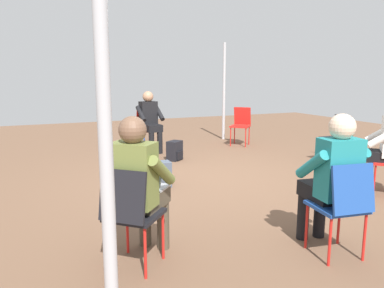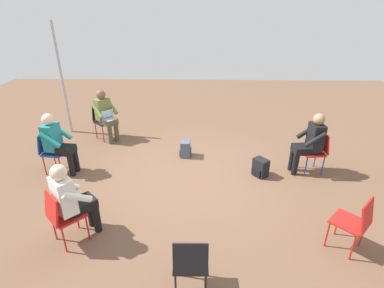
{
  "view_description": "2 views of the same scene",
  "coord_description": "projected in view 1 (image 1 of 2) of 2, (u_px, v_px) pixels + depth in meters",
  "views": [
    {
      "loc": [
        4.98,
        -2.5,
        1.54
      ],
      "look_at": [
        0.14,
        -0.4,
        0.58
      ],
      "focal_mm": 35.0,
      "sensor_mm": 36.0,
      "label": 1
    },
    {
      "loc": [
        -0.16,
        5.03,
        3.14
      ],
      "look_at": [
        -0.05,
        0.22,
        0.82
      ],
      "focal_mm": 28.0,
      "sensor_mm": 36.0,
      "label": 2
    }
  ],
  "objects": [
    {
      "name": "chair_northwest",
      "position": [
        241.0,
        123.0,
        8.41
      ],
      "size": [
        0.58,
        0.58,
        0.85
      ],
      "rotation": [
        0.0,
        0.0,
        -2.35
      ],
      "color": "red",
      "rests_on": "ground"
    },
    {
      "name": "tent_pole_far",
      "position": [
        224.0,
        92.0,
        9.07
      ],
      "size": [
        0.07,
        0.07,
        2.33
      ],
      "primitive_type": "cylinder",
      "color": "#B2B2B7",
      "rests_on": "ground"
    },
    {
      "name": "person_in_white",
      "position": [
        383.0,
        142.0,
        4.86
      ],
      "size": [
        0.63,
        0.63,
        1.24
      ],
      "rotation": [
        0.0,
        0.0,
        2.37
      ],
      "color": "black",
      "rests_on": "ground"
    },
    {
      "name": "chair_east",
      "position": [
        343.0,
        203.0,
        3.13
      ],
      "size": [
        0.49,
        0.45,
        0.85
      ],
      "rotation": [
        0.0,
        0.0,
        1.43
      ],
      "color": "#1E4799",
      "rests_on": "ground"
    },
    {
      "name": "backpack_near_laptop_user",
      "position": [
        175.0,
        152.0,
        6.94
      ],
      "size": [
        0.33,
        0.34,
        0.36
      ],
      "rotation": [
        0.0,
        0.0,
        5.37
      ],
      "color": "black",
      "rests_on": "ground"
    },
    {
      "name": "person_in_black",
      "position": [
        150.0,
        118.0,
        7.62
      ],
      "size": [
        0.54,
        0.52,
        1.24
      ],
      "rotation": [
        0.0,
        0.0,
        -1.48
      ],
      "color": "black",
      "rests_on": "ground"
    },
    {
      "name": "person_with_laptop",
      "position": [
        140.0,
        181.0,
        3.07
      ],
      "size": [
        0.64,
        0.63,
        1.24
      ],
      "rotation": [
        0.0,
        0.0,
        0.83
      ],
      "color": "#4C4233",
      "rests_on": "ground"
    },
    {
      "name": "ground_plane",
      "position": [
        212.0,
        178.0,
        5.75
      ],
      "size": [
        16.0,
        16.0,
        0.0
      ],
      "primitive_type": "plane",
      "color": "brown"
    },
    {
      "name": "chair_west",
      "position": [
        147.0,
        127.0,
        7.8
      ],
      "size": [
        0.47,
        0.44,
        0.85
      ],
      "rotation": [
        0.0,
        0.0,
        -1.48
      ],
      "color": "red",
      "rests_on": "ground"
    },
    {
      "name": "chair_north",
      "position": [
        338.0,
        135.0,
        6.75
      ],
      "size": [
        0.41,
        0.44,
        0.85
      ],
      "rotation": [
        0.0,
        0.0,
        -3.12
      ],
      "color": "black",
      "rests_on": "ground"
    },
    {
      "name": "person_in_teal",
      "position": [
        332.0,
        175.0,
        3.25
      ],
      "size": [
        0.55,
        0.54,
        1.24
      ],
      "rotation": [
        0.0,
        0.0,
        1.43
      ],
      "color": "black",
      "rests_on": "ground"
    },
    {
      "name": "tent_pole_near",
      "position": [
        104.0,
        113.0,
        1.76
      ],
      "size": [
        0.07,
        0.07,
        2.74
      ],
      "primitive_type": "cylinder",
      "color": "#B2B2B7",
      "rests_on": "ground"
    },
    {
      "name": "chair_southeast",
      "position": [
        130.0,
        211.0,
        2.95
      ],
      "size": [
        0.59,
        0.58,
        0.85
      ],
      "rotation": [
        0.0,
        0.0,
        0.83
      ],
      "color": "black",
      "rests_on": "ground"
    },
    {
      "name": "backpack_by_empty_chair",
      "position": [
        160.0,
        176.0,
        5.26
      ],
      "size": [
        0.26,
        0.29,
        0.36
      ],
      "rotation": [
        0.0,
        0.0,
        1.54
      ],
      "color": "#475160",
      "rests_on": "ground"
    }
  ]
}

